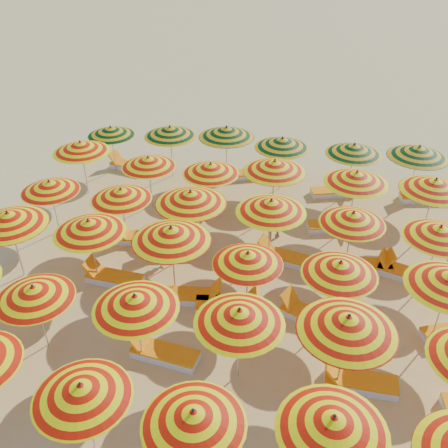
{
  "coord_description": "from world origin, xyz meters",
  "views": [
    {
      "loc": [
        2.82,
        -11.57,
        9.7
      ],
      "look_at": [
        0.0,
        0.5,
        1.6
      ],
      "focal_mm": 40.0,
      "sensor_mm": 36.0,
      "label": 1
    }
  ],
  "objects": [
    {
      "name": "ground",
      "position": [
        0.0,
        0.0,
        0.0
      ],
      "size": [
        120.0,
        120.0,
        0.0
      ],
      "primitive_type": "plane",
      "color": "#DFBB63",
      "rests_on": "ground"
    },
    {
      "name": "umbrella_15",
      "position": [
        1.05,
        -1.22,
        1.78
      ],
      "size": [
        2.26,
        2.26,
        2.02
      ],
      "color": "silver",
      "rests_on": "ground"
    },
    {
      "name": "lounger_10",
      "position": [
        -1.76,
        0.78,
        0.15
      ],
      "size": [
        1.83,
        1.05,
        0.69
      ],
      "rotation": [
        0.0,
        0.0,
        3.43
      ],
      "color": "white",
      "rests_on": "ground"
    },
    {
      "name": "umbrella_25",
      "position": [
        -3.48,
        3.49,
        1.83
      ],
      "size": [
        2.2,
        2.2,
        2.08
      ],
      "color": "silver",
      "rests_on": "ground"
    },
    {
      "name": "lounger_13",
      "position": [
        5.49,
        1.24,
        0.15
      ],
      "size": [
        1.83,
        1.06,
        0.69
      ],
      "rotation": [
        0.0,
        0.0,
        2.85
      ],
      "color": "white",
      "rests_on": "ground"
    },
    {
      "name": "lounger_15",
      "position": [
        3.25,
        3.41,
        0.15
      ],
      "size": [
        1.83,
        1.04,
        0.69
      ],
      "rotation": [
        0.0,
        0.0,
        0.28
      ],
      "color": "white",
      "rests_on": "ground"
    },
    {
      "name": "umbrella_35",
      "position": [
        5.91,
        6.06,
        2.06
      ],
      "size": [
        2.63,
        2.63,
        2.34
      ],
      "color": "silver",
      "rests_on": "ground"
    },
    {
      "name": "umbrella_34",
      "position": [
        3.65,
        6.0,
        1.95
      ],
      "size": [
        2.62,
        2.62,
        2.21
      ],
      "color": "silver",
      "rests_on": "ground"
    },
    {
      "name": "umbrella_26",
      "position": [
        -1.16,
        3.42,
        1.87
      ],
      "size": [
        2.52,
        2.52,
        2.12
      ],
      "color": "silver",
      "rests_on": "ground"
    },
    {
      "name": "lounger_17",
      "position": [
        -5.48,
        6.13,
        0.15
      ],
      "size": [
        1.81,
        0.91,
        0.69
      ],
      "rotation": [
        0.0,
        0.0,
        2.95
      ],
      "color": "white",
      "rests_on": "ground"
    },
    {
      "name": "beachgoer_b",
      "position": [
        1.14,
        2.49,
        0.75
      ],
      "size": [
        0.92,
        0.89,
        1.5
      ],
      "primitive_type": "imported",
      "rotation": [
        0.0,
        0.0,
        3.76
      ],
      "color": "tan",
      "rests_on": "ground"
    },
    {
      "name": "umbrella_16",
      "position": [
        3.42,
        -1.18,
        1.85
      ],
      "size": [
        2.1,
        2.1,
        2.1
      ],
      "color": "silver",
      "rests_on": "ground"
    },
    {
      "name": "umbrella_7",
      "position": [
        -3.69,
        -3.75,
        1.79
      ],
      "size": [
        2.32,
        2.32,
        2.04
      ],
      "color": "silver",
      "rests_on": "ground"
    },
    {
      "name": "lounger_20",
      "position": [
        6.42,
        6.22,
        0.15
      ],
      "size": [
        1.82,
        0.96,
        0.69
      ],
      "rotation": [
        0.0,
        0.0,
        3.37
      ],
      "color": "white",
      "rests_on": "ground"
    },
    {
      "name": "lounger_12",
      "position": [
        4.3,
        1.34,
        0.15
      ],
      "size": [
        1.82,
        0.95,
        0.69
      ],
      "rotation": [
        0.0,
        0.0,
        0.22
      ],
      "color": "white",
      "rests_on": "ground"
    },
    {
      "name": "umbrella_9",
      "position": [
        1.31,
        -3.58,
        1.94
      ],
      "size": [
        2.65,
        2.65,
        2.2
      ],
      "color": "silver",
      "rests_on": "ground"
    },
    {
      "name": "umbrella_19",
      "position": [
        -3.51,
        1.12,
        1.82
      ],
      "size": [
        2.1,
        2.1,
        2.07
      ],
      "color": "silver",
      "rests_on": "ground"
    },
    {
      "name": "umbrella_32",
      "position": [
        -1.25,
        6.25,
        2.05
      ],
      "size": [
        2.6,
        2.6,
        2.33
      ],
      "color": "silver",
      "rests_on": "ground"
    },
    {
      "name": "umbrella_2",
      "position": [
        -1.25,
        -6.14,
        1.83
      ],
      "size": [
        2.52,
        2.52,
        2.07
      ],
      "color": "silver",
      "rests_on": "ground"
    },
    {
      "name": "lounger_5",
      "position": [
        -0.53,
        -1.22,
        0.15
      ],
      "size": [
        1.81,
        0.87,
        0.69
      ],
      "rotation": [
        0.0,
        0.0,
        0.18
      ],
      "color": "white",
      "rests_on": "ground"
    },
    {
      "name": "umbrella_28",
      "position": [
        3.75,
        3.64,
        2.0
      ],
      "size": [
        2.51,
        2.51,
        2.27
      ],
      "color": "silver",
      "rests_on": "ground"
    },
    {
      "name": "lounger_18",
      "position": [
        -0.74,
        6.42,
        0.15
      ],
      "size": [
        1.82,
        1.22,
        0.69
      ],
      "rotation": [
        0.0,
        0.0,
        3.55
      ],
      "color": "white",
      "rests_on": "ground"
    },
    {
      "name": "umbrella_30",
      "position": [
        -5.98,
        5.89,
        1.79
      ],
      "size": [
        2.06,
        2.06,
        2.03
      ],
      "color": "silver",
      "rests_on": "ground"
    },
    {
      "name": "umbrella_13",
      "position": [
        -3.58,
        -0.99,
        1.94
      ],
      "size": [
        2.31,
        2.31,
        2.2
      ],
      "color": "silver",
      "rests_on": "ground"
    },
    {
      "name": "lounger_7",
      "position": [
        2.83,
        -1.3,
        0.15
      ],
      "size": [
        1.82,
        1.22,
        0.69
      ],
      "rotation": [
        0.0,
        0.0,
        2.73
      ],
      "color": "white",
      "rests_on": "ground"
    },
    {
      "name": "lounger_19",
      "position": [
        3.14,
        5.89,
        0.15
      ],
      "size": [
        1.83,
        1.13,
        0.69
      ],
      "rotation": [
        0.0,
        0.0,
        0.34
      ],
      "color": "white",
      "rests_on": "ground"
    },
    {
      "name": "lounger_2",
      "position": [
        4.14,
        -3.24,
        0.15
      ],
      "size": [
        1.75,
        0.62,
        0.69
      ],
      "rotation": [
        0.0,
        0.0,
        3.17
      ],
      "color": "white",
      "rests_on": "ground"
    },
    {
      "name": "lounger_4",
      "position": [
        -3.08,
        -0.98,
        0.15
      ],
      "size": [
        1.75,
        0.65,
        0.69
      ],
      "rotation": [
        0.0,
        0.0,
        3.1
      ],
      "color": "white",
      "rests_on": "ground"
    },
    {
      "name": "lounger_9",
      "position": [
        -3.01,
        1.21,
        0.15
      ],
      "size": [
        1.81,
        0.9,
        0.69
      ],
      "rotation": [
        0.0,
        0.0,
        3.34
      ],
      "color": "white",
      "rests_on": "ground"
    },
    {
      "name": "umbrella_8",
      "position": [
        -1.14,
        -3.63,
        1.9
      ],
      "size": [
        2.33,
        2.33,
        2.16
      ],
      "color": "silver",
      "rests_on": "ground"
    },
    {
      "name": "lounger_11",
      "position": [
        1.79,
        1.22,
        0.15
      ],
      "size": [
        1.81,
        0.91,
        0.69
      ],
      "rotation": [
        0.0,
        0.0,
        2.94
      ],
      "color": "white",
      "rests_on": "ground"
    },
    {
      "name": "lounger_14",
      "position": [
        -1.66,
        3.66,
        0.15
      ],
      "size": [
        1.79,
        0.79,
        0.69
      ],
      "rotation": [
        0.0,
        0.0,
        -0.12
      ],
      "color": "white",
      "rests_on": "ground"
    },
    {
      "name": "lounger_16",
      "position": [
        6.79,
        3.48,
        0.15
      ],
      "size": [
        1.82,
        1.24,
        0.69
      ],
      "rotation": [
        0.0,
        0.0,
        -0.42
      ],
      "color": "white",
      "rests_on": "ground"
    },
    {
      "name": "lounger_6",
      "position": [
        0.55,
        -1.36,
        0.15
      ],
      "size": [
        1.81,
        0.92,
        0.69
      ],
      "rotation": [
        0.0,
        0.0,
        0.21
      ],
      "color": "white",
      "rests_on": "ground"
    },
    {
      "name": "umbrella_18",
      "position": [
        -6.02,
        1.11,
        1.8
      ],
      "size": [
        2.49,
        2.49,
        2.04
      ],
      "color": "silver",
      "rests_on": "ground"
    },
    {
      "name": "beachgoer_a",
      "position": [
        -1.84,
        0.13,
        0.66
      ],
      "size": [
        0.47,
        0.56,
        1.32
      ],
      "primitive_type": "imported",
      "rotation": [
        0.0,
        0.0,
        1.2
      ],
      "color": "tan",
      "rests_on": "ground"
    },
    {
      "name": "umbrella_12",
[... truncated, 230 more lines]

